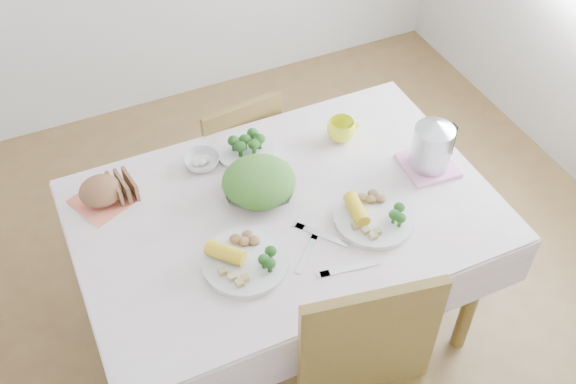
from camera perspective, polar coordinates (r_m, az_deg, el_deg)
name	(u,v)px	position (r m, az deg, el deg)	size (l,w,h in m)	color
floor	(286,325)	(3.04, -0.19, -11.21)	(3.60, 3.60, 0.00)	brown
dining_table	(286,274)	(2.74, -0.21, -6.92)	(1.40, 0.90, 0.75)	brown
tablecloth	(285,210)	(2.44, -0.23, -1.49)	(1.50, 1.00, 0.01)	white
chair_far	(228,150)	(3.12, -5.08, 3.58)	(0.38, 0.38, 0.84)	brown
salad_bowl	(259,188)	(2.47, -2.44, 0.34)	(0.26, 0.26, 0.06)	white
dinner_plate_left	(246,262)	(2.27, -3.62, -5.95)	(0.30, 0.30, 0.02)	white
dinner_plate_right	(374,218)	(2.41, 7.28, -2.21)	(0.29, 0.29, 0.02)	white
broccoli_plate	(245,150)	(2.65, -3.63, 3.54)	(0.24, 0.24, 0.02)	beige
napkin	(103,200)	(2.56, -15.36, -0.67)	(0.19, 0.19, 0.00)	#FD7D5B
bread_loaf	(100,189)	(2.52, -15.60, 0.21)	(0.16, 0.15, 0.09)	brown
fruit_bowl	(202,161)	(2.61, -7.31, 2.60)	(0.14, 0.14, 0.04)	white
yellow_mug	(341,130)	(2.69, 4.53, 5.26)	(0.11, 0.11, 0.09)	#FBFF28
pink_tray	(428,165)	(2.64, 11.76, 2.24)	(0.19, 0.19, 0.02)	#F897C3
electric_kettle	(432,143)	(2.57, 12.13, 4.07)	(0.15, 0.15, 0.21)	#B2B5BA
fork_left	(322,235)	(2.36, 2.88, -3.65)	(0.02, 0.20, 0.00)	silver
fork_right	(307,253)	(2.30, 1.63, -5.19)	(0.02, 0.19, 0.00)	silver
knife	(350,268)	(2.27, 5.28, -6.44)	(0.02, 0.21, 0.00)	silver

